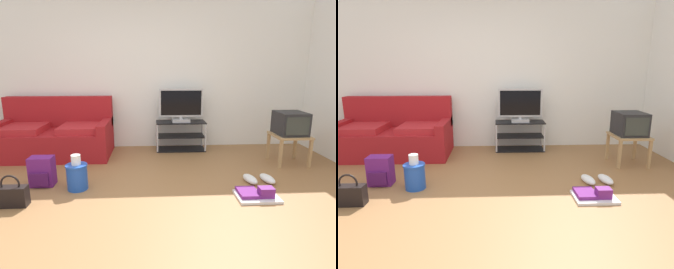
# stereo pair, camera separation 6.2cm
# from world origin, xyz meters

# --- Properties ---
(ground_plane) EXTENTS (9.00, 9.80, 0.02)m
(ground_plane) POSITION_xyz_m (0.00, 0.00, -0.01)
(ground_plane) COLOR olive
(wall_back) EXTENTS (9.00, 0.10, 2.70)m
(wall_back) POSITION_xyz_m (0.00, 2.45, 1.35)
(wall_back) COLOR white
(wall_back) RESTS_ON ground_plane
(couch) EXTENTS (1.79, 0.92, 0.94)m
(couch) POSITION_xyz_m (-1.39, 1.95, 0.33)
(couch) COLOR maroon
(couch) RESTS_ON ground_plane
(tv_stand) EXTENTS (0.85, 0.38, 0.51)m
(tv_stand) POSITION_xyz_m (0.69, 2.14, 0.25)
(tv_stand) COLOR black
(tv_stand) RESTS_ON ground_plane
(flat_tv) EXTENTS (0.75, 0.22, 0.57)m
(flat_tv) POSITION_xyz_m (0.69, 2.11, 0.79)
(flat_tv) COLOR #B2B2B7
(flat_tv) RESTS_ON tv_stand
(side_table) EXTENTS (0.50, 0.50, 0.45)m
(side_table) POSITION_xyz_m (2.25, 1.33, 0.37)
(side_table) COLOR tan
(side_table) RESTS_ON ground_plane
(crt_tv) EXTENTS (0.41, 0.45, 0.34)m
(crt_tv) POSITION_xyz_m (2.25, 1.34, 0.62)
(crt_tv) COLOR #232326
(crt_tv) RESTS_ON side_table
(backpack) EXTENTS (0.28, 0.26, 0.36)m
(backpack) POSITION_xyz_m (-1.17, 0.69, 0.18)
(backpack) COLOR #661E70
(backpack) RESTS_ON ground_plane
(handbag) EXTENTS (0.32, 0.13, 0.35)m
(handbag) POSITION_xyz_m (-1.29, 0.16, 0.12)
(handbag) COLOR black
(handbag) RESTS_ON ground_plane
(cleaning_bucket) EXTENTS (0.26, 0.26, 0.43)m
(cleaning_bucket) POSITION_xyz_m (-0.71, 0.55, 0.18)
(cleaning_bucket) COLOR blue
(cleaning_bucket) RESTS_ON ground_plane
(sneakers_pair) EXTENTS (0.40, 0.31, 0.09)m
(sneakers_pair) POSITION_xyz_m (1.54, 0.62, 0.04)
(sneakers_pair) COLOR white
(sneakers_pair) RESTS_ON ground_plane
(floor_tray) EXTENTS (0.46, 0.35, 0.14)m
(floor_tray) POSITION_xyz_m (1.35, 0.19, 0.04)
(floor_tray) COLOR silver
(floor_tray) RESTS_ON ground_plane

